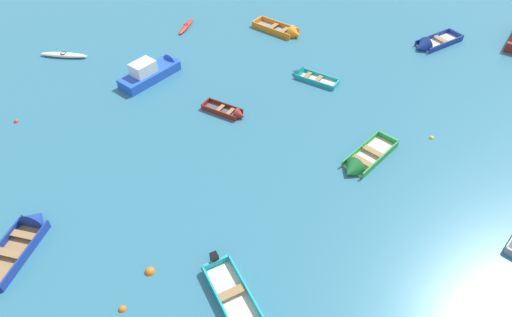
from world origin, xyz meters
TOP-DOWN VIEW (x-y plane):
  - rowboat_deep_blue_far_back at (-10.53, 17.69)m, footprint 1.99×4.44m
  - rowboat_maroon_near_camera at (-2.00, 28.28)m, footprint 3.13×2.03m
  - rowboat_orange_outer_left at (0.96, 39.57)m, footprint 4.46×3.44m
  - rowboat_turquoise_cluster_outer at (2.62, 33.27)m, footprint 3.57×2.43m
  - rowboat_green_far_left at (5.88, 24.28)m, footprint 3.70×4.25m
  - motor_launch_blue_back_row_left at (-8.21, 32.22)m, footprint 4.04×5.05m
  - kayak_red_back_row_center at (-7.57, 39.89)m, footprint 0.93×3.00m
  - rowboat_deep_blue_center at (12.25, 38.56)m, footprint 4.43×3.92m
  - kayak_white_midfield_left at (-15.84, 34.17)m, footprint 3.74×0.61m
  - rowboat_turquoise_near_right at (0.52, 14.48)m, footprint 3.47×4.37m
  - mooring_buoy_trailing at (-15.56, 26.18)m, footprint 0.30×0.30m
  - mooring_buoy_outer_edge at (-4.72, 14.43)m, footprint 0.33×0.33m
  - mooring_buoy_between_boats_left at (10.47, 27.26)m, footprint 0.28×0.28m
  - mooring_buoy_near_foreground at (-4.06, 16.34)m, footprint 0.45×0.45m

SIDE VIEW (x-z plane):
  - mooring_buoy_trailing at x=-15.56m, z-range -0.15..0.15m
  - mooring_buoy_outer_edge at x=-4.72m, z-range -0.17..0.17m
  - mooring_buoy_between_boats_left at x=10.47m, z-range -0.14..0.14m
  - mooring_buoy_near_foreground at x=-4.06m, z-range -0.22..0.22m
  - kayak_red_back_row_center at x=-7.57m, z-range -0.01..0.28m
  - rowboat_turquoise_cluster_outer at x=2.62m, z-range -0.35..0.66m
  - rowboat_maroon_near_camera at x=-2.00m, z-range -0.27..0.60m
  - kayak_white_midfield_left at x=-15.84m, z-range -0.01..0.35m
  - rowboat_green_far_left at x=5.88m, z-range -0.46..0.85m
  - rowboat_deep_blue_center at x=12.25m, z-range -0.48..0.90m
  - rowboat_orange_outer_left at x=0.96m, z-range -0.44..0.86m
  - rowboat_turquoise_near_right at x=0.52m, z-range -0.41..0.83m
  - rowboat_deep_blue_far_back at x=-10.53m, z-range -0.46..0.91m
  - motor_launch_blue_back_row_left at x=-8.21m, z-range -0.42..1.42m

